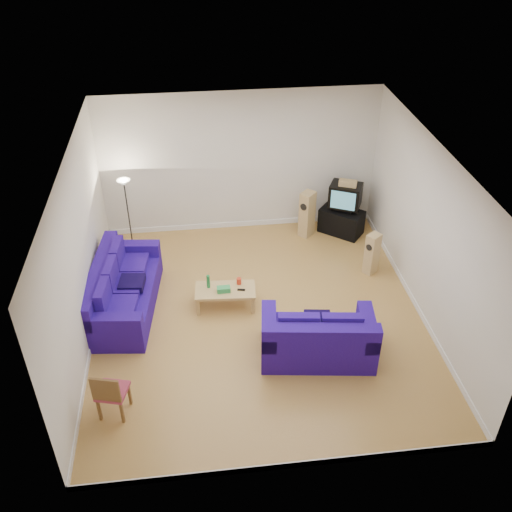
{
  "coord_description": "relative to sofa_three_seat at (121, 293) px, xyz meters",
  "views": [
    {
      "loc": [
        -1.03,
        -8.0,
        6.95
      ],
      "look_at": [
        0.0,
        0.4,
        1.1
      ],
      "focal_mm": 40.0,
      "sensor_mm": 36.0,
      "label": 1
    }
  ],
  "objects": [
    {
      "name": "coffee_table",
      "position": [
        1.94,
        -0.19,
        -0.0
      ],
      "size": [
        1.15,
        0.64,
        0.41
      ],
      "rotation": [
        0.0,
        0.0,
        -0.07
      ],
      "color": "tan",
      "rests_on": "ground"
    },
    {
      "name": "room",
      "position": [
        2.52,
        -0.57,
        1.19
      ],
      "size": [
        6.01,
        6.51,
        3.21
      ],
      "color": "olive",
      "rests_on": "ground"
    },
    {
      "name": "dining_chair",
      "position": [
        0.05,
        -2.57,
        0.15
      ],
      "size": [
        0.53,
        0.53,
        0.91
      ],
      "rotation": [
        0.0,
        0.0,
        -0.26
      ],
      "color": "brown",
      "rests_on": "ground"
    },
    {
      "name": "bottle",
      "position": [
        1.63,
        -0.09,
        0.18
      ],
      "size": [
        0.08,
        0.08,
        0.27
      ],
      "primitive_type": "cylinder",
      "rotation": [
        0.0,
        0.0,
        -0.5
      ],
      "color": "#197233",
      "rests_on": "coffee_table"
    },
    {
      "name": "tv_stand",
      "position": [
        4.74,
        2.13,
        -0.07
      ],
      "size": [
        1.05,
        0.99,
        0.57
      ],
      "primitive_type": "cube",
      "rotation": [
        0.0,
        0.0,
        -0.69
      ],
      "color": "black",
      "rests_on": "ground"
    },
    {
      "name": "speaker_right",
      "position": [
        4.97,
        0.55,
        0.1
      ],
      "size": [
        0.34,
        0.33,
        0.9
      ],
      "rotation": [
        0.0,
        0.0,
        -0.93
      ],
      "color": "tan",
      "rests_on": "ground"
    },
    {
      "name": "sofa_loveseat",
      "position": [
        3.38,
        -1.7,
        0.0
      ],
      "size": [
        2.02,
        1.3,
        0.95
      ],
      "rotation": [
        0.0,
        0.0,
        -0.13
      ],
      "color": "#1C0278",
      "rests_on": "ground"
    },
    {
      "name": "av_receiver",
      "position": [
        4.77,
        2.18,
        0.27
      ],
      "size": [
        0.55,
        0.53,
        0.1
      ],
      "primitive_type": "cube",
      "rotation": [
        0.0,
        0.0,
        -0.53
      ],
      "color": "black",
      "rests_on": "tv_stand"
    },
    {
      "name": "remote",
      "position": [
        2.23,
        -0.25,
        0.06
      ],
      "size": [
        0.15,
        0.07,
        0.02
      ],
      "primitive_type": "cube",
      "rotation": [
        0.0,
        0.0,
        -0.2
      ],
      "color": "black",
      "rests_on": "coffee_table"
    },
    {
      "name": "centre_speaker",
      "position": [
        4.8,
        2.1,
        0.9
      ],
      "size": [
        0.41,
        0.29,
        0.13
      ],
      "primitive_type": "cube",
      "rotation": [
        0.0,
        0.0,
        -0.4
      ],
      "color": "tan",
      "rests_on": "television"
    },
    {
      "name": "speaker_left",
      "position": [
        3.94,
        2.13,
        0.18
      ],
      "size": [
        0.4,
        0.4,
        1.07
      ],
      "rotation": [
        0.0,
        0.0,
        -0.78
      ],
      "color": "tan",
      "rests_on": "ground"
    },
    {
      "name": "television",
      "position": [
        4.78,
        2.16,
        0.58
      ],
      "size": [
        0.82,
        0.74,
        0.52
      ],
      "rotation": [
        0.0,
        0.0,
        -0.46
      ],
      "color": "black",
      "rests_on": "av_receiver"
    },
    {
      "name": "tissue_box",
      "position": [
        1.9,
        -0.25,
        0.1
      ],
      "size": [
        0.25,
        0.14,
        0.1
      ],
      "primitive_type": "cube",
      "rotation": [
        0.0,
        0.0,
        0.03
      ],
      "color": "green",
      "rests_on": "coffee_table"
    },
    {
      "name": "floor_lamp",
      "position": [
        0.07,
        2.13,
        0.98
      ],
      "size": [
        0.28,
        0.28,
        1.62
      ],
      "color": "black",
      "rests_on": "ground"
    },
    {
      "name": "sofa_three_seat",
      "position": [
        0.0,
        0.0,
        0.0
      ],
      "size": [
        1.33,
        2.57,
        0.95
      ],
      "rotation": [
        0.0,
        0.0,
        -1.68
      ],
      "color": "#1C0278",
      "rests_on": "ground"
    },
    {
      "name": "red_canister",
      "position": [
        2.21,
        -0.05,
        0.11
      ],
      "size": [
        0.1,
        0.1,
        0.12
      ],
      "primitive_type": "cylinder",
      "rotation": [
        0.0,
        0.0,
        0.13
      ],
      "color": "red",
      "rests_on": "coffee_table"
    }
  ]
}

